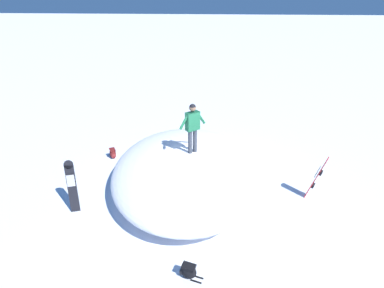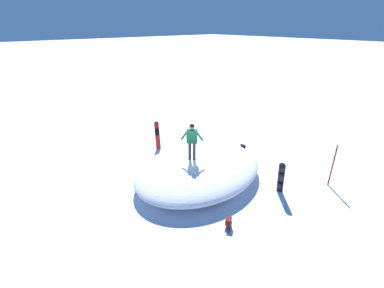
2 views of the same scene
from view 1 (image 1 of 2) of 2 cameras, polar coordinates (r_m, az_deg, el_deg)
ground at (r=10.13m, az=1.93°, el=-8.54°), size 240.00×240.00×0.00m
snow_mound at (r=10.17m, az=-1.10°, el=-4.86°), size 7.13×5.75×1.05m
snowboarder_standing at (r=9.68m, az=0.11°, el=3.89°), size 0.75×0.84×1.73m
snowboard_primary_upright at (r=10.01m, az=23.05°, el=-5.85°), size 0.43×0.52×1.58m
snowboard_secondary_upright at (r=9.50m, az=-22.25°, el=-7.42°), size 0.42×0.37×1.60m
backpack_near at (r=7.34m, az=-0.73°, el=-23.38°), size 0.32×0.58×0.38m
backpack_far at (r=12.28m, az=-15.09°, el=-1.71°), size 0.52×0.43×0.39m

